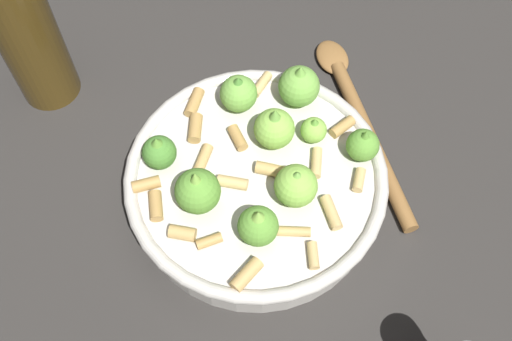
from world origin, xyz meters
TOP-DOWN VIEW (x-y plane):
  - ground_plane at (0.00, 0.00)m, footprint 2.40×2.40m
  - cooking_pan at (0.00, 0.00)m, footprint 0.26×0.26m
  - olive_oil_bottle at (-0.00, 0.27)m, footprint 0.06×0.06m
  - wooden_spoon at (0.14, -0.05)m, footprint 0.19×0.21m

SIDE VIEW (x-z plane):
  - ground_plane at x=0.00m, z-range 0.00..0.00m
  - wooden_spoon at x=0.14m, z-range 0.00..0.02m
  - cooking_pan at x=0.00m, z-range -0.02..0.09m
  - olive_oil_bottle at x=0.00m, z-range -0.02..0.22m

